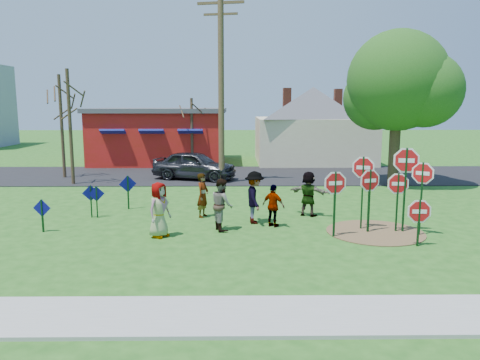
{
  "coord_description": "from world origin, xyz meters",
  "views": [
    {
      "loc": [
        -0.16,
        -15.96,
        4.23
      ],
      "look_at": [
        0.03,
        0.63,
        1.51
      ],
      "focal_mm": 35.0,
      "sensor_mm": 36.0,
      "label": 1
    }
  ],
  "objects_px": {
    "leafy_tree": "(400,86)",
    "stop_sign_d": "(406,168)",
    "stop_sign_c": "(422,182)",
    "stop_sign_a": "(335,189)",
    "utility_pole": "(221,84)",
    "suv": "(194,165)",
    "person_a": "(159,210)",
    "person_b": "(203,195)",
    "stop_sign_b": "(363,174)"
  },
  "relations": [
    {
      "from": "stop_sign_b",
      "to": "leafy_tree",
      "type": "height_order",
      "value": "leafy_tree"
    },
    {
      "from": "person_a",
      "to": "suv",
      "type": "height_order",
      "value": "person_a"
    },
    {
      "from": "stop_sign_a",
      "to": "suv",
      "type": "height_order",
      "value": "stop_sign_a"
    },
    {
      "from": "stop_sign_c",
      "to": "suv",
      "type": "distance_m",
      "value": 14.0
    },
    {
      "from": "stop_sign_c",
      "to": "person_b",
      "type": "height_order",
      "value": "stop_sign_c"
    },
    {
      "from": "stop_sign_b",
      "to": "stop_sign_c",
      "type": "height_order",
      "value": "stop_sign_b"
    },
    {
      "from": "utility_pole",
      "to": "stop_sign_b",
      "type": "bearing_deg",
      "value": -61.8
    },
    {
      "from": "suv",
      "to": "leafy_tree",
      "type": "distance_m",
      "value": 11.62
    },
    {
      "from": "person_b",
      "to": "stop_sign_b",
      "type": "bearing_deg",
      "value": -86.5
    },
    {
      "from": "person_a",
      "to": "stop_sign_d",
      "type": "bearing_deg",
      "value": -53.32
    },
    {
      "from": "stop_sign_d",
      "to": "suv",
      "type": "distance_m",
      "value": 13.46
    },
    {
      "from": "person_b",
      "to": "leafy_tree",
      "type": "xyz_separation_m",
      "value": [
        9.6,
        6.82,
        4.27
      ]
    },
    {
      "from": "suv",
      "to": "stop_sign_c",
      "type": "bearing_deg",
      "value": -126.6
    },
    {
      "from": "stop_sign_d",
      "to": "person_b",
      "type": "xyz_separation_m",
      "value": [
        -6.79,
        2.19,
        -1.32
      ]
    },
    {
      "from": "suv",
      "to": "stop_sign_b",
      "type": "bearing_deg",
      "value": -130.77
    },
    {
      "from": "stop_sign_c",
      "to": "stop_sign_d",
      "type": "xyz_separation_m",
      "value": [
        -0.39,
        0.42,
        0.38
      ]
    },
    {
      "from": "stop_sign_b",
      "to": "person_b",
      "type": "xyz_separation_m",
      "value": [
        -5.49,
        1.83,
        -1.07
      ]
    },
    {
      "from": "stop_sign_c",
      "to": "leafy_tree",
      "type": "height_order",
      "value": "leafy_tree"
    },
    {
      "from": "stop_sign_d",
      "to": "leafy_tree",
      "type": "xyz_separation_m",
      "value": [
        2.81,
        9.01,
        2.95
      ]
    },
    {
      "from": "suv",
      "to": "utility_pole",
      "type": "height_order",
      "value": "utility_pole"
    },
    {
      "from": "utility_pole",
      "to": "leafy_tree",
      "type": "bearing_deg",
      "value": -4.08
    },
    {
      "from": "stop_sign_a",
      "to": "utility_pole",
      "type": "height_order",
      "value": "utility_pole"
    },
    {
      "from": "person_a",
      "to": "utility_pole",
      "type": "xyz_separation_m",
      "value": [
        1.72,
        10.14,
        4.32
      ]
    },
    {
      "from": "stop_sign_c",
      "to": "person_b",
      "type": "bearing_deg",
      "value": -163.53
    },
    {
      "from": "stop_sign_a",
      "to": "stop_sign_c",
      "type": "distance_m",
      "value": 2.82
    },
    {
      "from": "stop_sign_d",
      "to": "utility_pole",
      "type": "distance_m",
      "value": 11.92
    },
    {
      "from": "stop_sign_a",
      "to": "person_b",
      "type": "height_order",
      "value": "stop_sign_a"
    },
    {
      "from": "person_b",
      "to": "stop_sign_c",
      "type": "bearing_deg",
      "value": -88.1
    },
    {
      "from": "stop_sign_b",
      "to": "person_b",
      "type": "height_order",
      "value": "stop_sign_b"
    },
    {
      "from": "leafy_tree",
      "to": "stop_sign_d",
      "type": "bearing_deg",
      "value": -107.34
    },
    {
      "from": "person_a",
      "to": "leafy_tree",
      "type": "bearing_deg",
      "value": -15.51
    },
    {
      "from": "stop_sign_a",
      "to": "person_a",
      "type": "bearing_deg",
      "value": 169.17
    },
    {
      "from": "stop_sign_c",
      "to": "utility_pole",
      "type": "bearing_deg",
      "value": 159.95
    },
    {
      "from": "stop_sign_b",
      "to": "utility_pole",
      "type": "bearing_deg",
      "value": 136.37
    },
    {
      "from": "utility_pole",
      "to": "leafy_tree",
      "type": "xyz_separation_m",
      "value": [
        9.09,
        -0.65,
        -0.12
      ]
    },
    {
      "from": "utility_pole",
      "to": "leafy_tree",
      "type": "relative_size",
      "value": 1.25
    },
    {
      "from": "stop_sign_c",
      "to": "stop_sign_d",
      "type": "bearing_deg",
      "value": 168.98
    },
    {
      "from": "person_a",
      "to": "utility_pole",
      "type": "distance_m",
      "value": 11.16
    },
    {
      "from": "stop_sign_d",
      "to": "leafy_tree",
      "type": "relative_size",
      "value": 0.37
    },
    {
      "from": "stop_sign_a",
      "to": "stop_sign_b",
      "type": "distance_m",
      "value": 1.49
    },
    {
      "from": "person_a",
      "to": "suv",
      "type": "xyz_separation_m",
      "value": [
        0.17,
        11.36,
        -0.06
      ]
    },
    {
      "from": "stop_sign_d",
      "to": "utility_pole",
      "type": "bearing_deg",
      "value": 134.2
    },
    {
      "from": "person_a",
      "to": "leafy_tree",
      "type": "relative_size",
      "value": 0.22
    },
    {
      "from": "stop_sign_a",
      "to": "stop_sign_d",
      "type": "distance_m",
      "value": 2.55
    },
    {
      "from": "person_a",
      "to": "person_b",
      "type": "bearing_deg",
      "value": 8.81
    },
    {
      "from": "person_b",
      "to": "suv",
      "type": "relative_size",
      "value": 0.36
    },
    {
      "from": "utility_pole",
      "to": "suv",
      "type": "bearing_deg",
      "value": 142.0
    },
    {
      "from": "stop_sign_c",
      "to": "suv",
      "type": "relative_size",
      "value": 0.54
    },
    {
      "from": "stop_sign_a",
      "to": "leafy_tree",
      "type": "distance_m",
      "value": 11.47
    },
    {
      "from": "stop_sign_b",
      "to": "stop_sign_c",
      "type": "bearing_deg",
      "value": -6.81
    }
  ]
}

